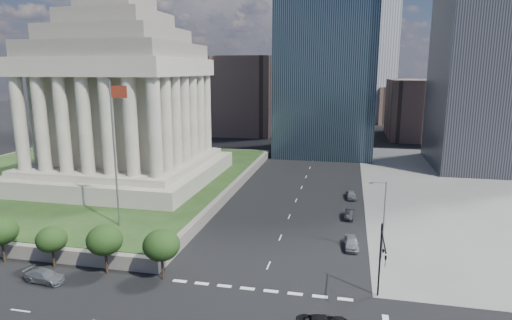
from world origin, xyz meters
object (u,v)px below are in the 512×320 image
(parked_sedan_near, at_px, (351,243))
(parked_sedan_far, at_px, (351,195))
(traffic_signal_ne, at_px, (382,256))
(war_memorial, at_px, (121,80))
(parked_sedan_mid, at_px, (349,215))
(flagpole, at_px, (115,146))
(street_lamp_north, at_px, (383,215))
(suv_grey, at_px, (45,276))

(parked_sedan_near, relative_size, parked_sedan_far, 1.08)
(traffic_signal_ne, bearing_deg, war_memorial, 143.58)
(parked_sedan_mid, bearing_deg, flagpole, -152.15)
(parked_sedan_near, bearing_deg, flagpole, -177.84)
(flagpole, xyz_separation_m, street_lamp_north, (35.16, 1.00, -7.45))
(traffic_signal_ne, relative_size, suv_grey, 1.67)
(flagpole, relative_size, suv_grey, 4.16)
(parked_sedan_far, bearing_deg, parked_sedan_mid, -97.64)
(flagpole, bearing_deg, suv_grey, -97.51)
(war_memorial, distance_m, parked_sedan_near, 52.59)
(traffic_signal_ne, xyz_separation_m, parked_sedan_far, (-2.76, 36.46, -4.52))
(flagpole, bearing_deg, traffic_signal_ne, -16.71)
(traffic_signal_ne, distance_m, parked_sedan_far, 36.85)
(flagpole, height_order, parked_sedan_near, flagpole)
(street_lamp_north, relative_size, parked_sedan_far, 2.35)
(war_memorial, xyz_separation_m, traffic_signal_ne, (46.50, -34.30, -16.15))
(suv_grey, bearing_deg, traffic_signal_ne, -78.50)
(war_memorial, xyz_separation_m, parked_sedan_far, (43.74, 2.16, -20.67))
(traffic_signal_ne, distance_m, street_lamp_north, 11.34)
(parked_sedan_mid, height_order, parked_sedan_far, parked_sedan_far)
(parked_sedan_near, distance_m, parked_sedan_far, 22.74)
(street_lamp_north, bearing_deg, war_memorial, 154.08)
(street_lamp_north, distance_m, parked_sedan_mid, 15.56)
(parked_sedan_near, distance_m, parked_sedan_mid, 11.80)
(war_memorial, relative_size, flagpole, 1.95)
(war_memorial, relative_size, parked_sedan_mid, 9.93)
(suv_grey, relative_size, parked_sedan_mid, 1.22)
(suv_grey, bearing_deg, street_lamp_north, -62.08)
(parked_sedan_far, bearing_deg, street_lamp_north, -87.98)
(parked_sedan_far, bearing_deg, suv_grey, -136.24)
(war_memorial, xyz_separation_m, street_lamp_north, (47.33, -23.00, -15.74))
(war_memorial, distance_m, parked_sedan_far, 48.43)
(traffic_signal_ne, bearing_deg, flagpole, 163.29)
(suv_grey, xyz_separation_m, parked_sedan_near, (33.37, 16.77, 0.08))
(street_lamp_north, xyz_separation_m, suv_grey, (-36.92, -14.36, -4.96))
(traffic_signal_ne, height_order, street_lamp_north, street_lamp_north)
(flagpole, relative_size, parked_sedan_mid, 5.09)
(parked_sedan_near, bearing_deg, war_memorial, 150.81)
(suv_grey, relative_size, parked_sedan_near, 1.05)
(traffic_signal_ne, xyz_separation_m, parked_sedan_mid, (-3.05, 25.52, -4.60))
(suv_grey, bearing_deg, war_memorial, 22.24)
(suv_grey, height_order, parked_sedan_far, parked_sedan_far)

